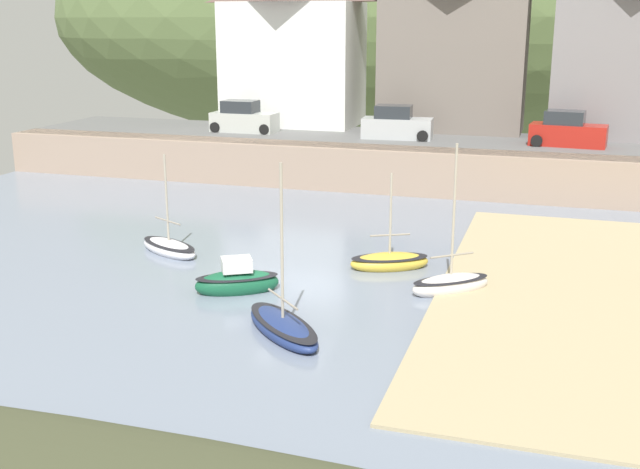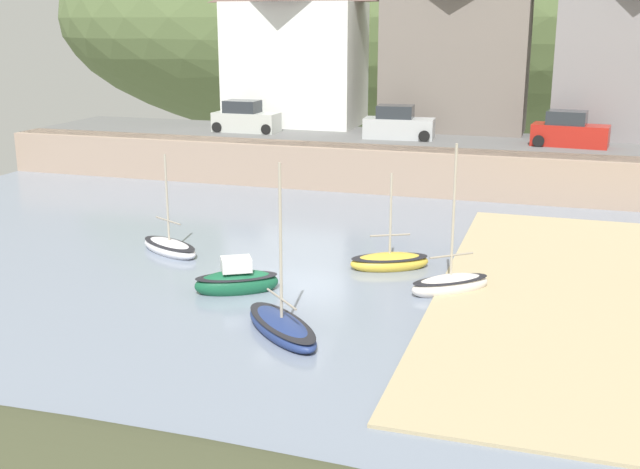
% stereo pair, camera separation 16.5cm
% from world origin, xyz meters
% --- Properties ---
extents(ground, '(48.00, 41.00, 0.61)m').
position_xyz_m(ground, '(1.40, -9.56, 0.16)').
color(ground, gray).
extents(quay_seawall, '(48.00, 9.40, 2.40)m').
position_xyz_m(quay_seawall, '(0.00, 17.50, 1.36)').
color(quay_seawall, tan).
rests_on(quay_seawall, ground).
extents(hillside_backdrop, '(80.00, 44.00, 26.91)m').
position_xyz_m(hillside_backdrop, '(-5.18, 55.20, 9.42)').
color(hillside_backdrop, '#5C7141').
rests_on(hillside_backdrop, ground).
extents(waterfront_building_left, '(8.92, 5.70, 9.72)m').
position_xyz_m(waterfront_building_left, '(-8.67, 25.20, 7.33)').
color(waterfront_building_left, white).
rests_on(waterfront_building_left, ground).
extents(waterfront_building_centre, '(9.18, 4.39, 10.90)m').
position_xyz_m(waterfront_building_centre, '(1.85, 25.20, 7.95)').
color(waterfront_building_centre, slate).
rests_on(waterfront_building_centre, ground).
extents(waterfront_building_right, '(8.72, 5.38, 10.28)m').
position_xyz_m(waterfront_building_right, '(12.04, 25.20, 7.61)').
color(waterfront_building_right, gray).
rests_on(waterfront_building_right, ground).
extents(church_with_spire, '(3.00, 3.00, 14.32)m').
position_xyz_m(church_with_spire, '(12.48, 29.20, 9.78)').
color(church_with_spire, gray).
rests_on(church_with_spire, ground).
extents(sailboat_tall_mast, '(3.14, 2.49, 1.44)m').
position_xyz_m(sailboat_tall_mast, '(-1.72, -1.06, 0.36)').
color(sailboat_tall_mast, '#175838').
rests_on(sailboat_tall_mast, ground).
extents(sailboat_blue_trim, '(3.45, 2.60, 4.22)m').
position_xyz_m(sailboat_blue_trim, '(-6.24, 2.49, 0.24)').
color(sailboat_blue_trim, white).
rests_on(sailboat_blue_trim, ground).
extents(sailboat_far_left, '(2.95, 2.66, 5.42)m').
position_xyz_m(sailboat_far_left, '(5.43, 1.08, 0.30)').
color(sailboat_far_left, silver).
rests_on(sailboat_far_left, ground).
extents(fishing_boat_green, '(3.70, 3.70, 5.41)m').
position_xyz_m(fishing_boat_green, '(1.12, -4.23, 0.24)').
color(fishing_boat_green, navy).
rests_on(fishing_boat_green, ground).
extents(sailboat_white_hull, '(3.31, 2.54, 3.87)m').
position_xyz_m(sailboat_white_hull, '(2.79, 3.18, 0.26)').
color(sailboat_white_hull, gold).
rests_on(sailboat_white_hull, ground).
extents(parked_car_near_slipway, '(4.12, 1.82, 1.95)m').
position_xyz_m(parked_car_near_slipway, '(-10.45, 20.70, 3.20)').
color(parked_car_near_slipway, '#B8BCB6').
rests_on(parked_car_near_slipway, ground).
extents(parked_car_by_wall, '(4.21, 1.98, 1.95)m').
position_xyz_m(parked_car_by_wall, '(-0.69, 20.70, 3.20)').
color(parked_car_by_wall, '#B2B6B8').
rests_on(parked_car_by_wall, ground).
extents(parked_car_end_of_row, '(4.26, 2.13, 1.95)m').
position_xyz_m(parked_car_end_of_row, '(8.99, 20.70, 3.20)').
color(parked_car_end_of_row, '#AD2017').
rests_on(parked_car_end_of_row, ground).
extents(mooring_buoy, '(0.48, 0.48, 0.48)m').
position_xyz_m(mooring_buoy, '(-2.74, 0.94, 0.14)').
color(mooring_buoy, silver).
rests_on(mooring_buoy, ground).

